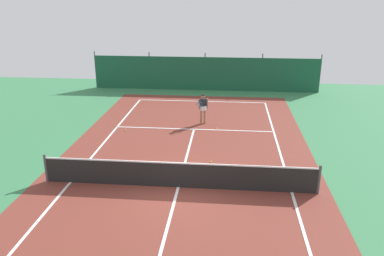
{
  "coord_description": "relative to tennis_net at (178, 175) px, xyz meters",
  "views": [
    {
      "loc": [
        1.73,
        -12.72,
        6.83
      ],
      "look_at": [
        0.12,
        4.06,
        0.9
      ],
      "focal_mm": 36.49,
      "sensor_mm": 36.0,
      "label": 1
    }
  ],
  "objects": [
    {
      "name": "tennis_ball_by_sideline",
      "position": [
        1.08,
        2.32,
        -0.48
      ],
      "size": [
        0.07,
        0.07,
        0.07
      ],
      "primitive_type": "sphere",
      "color": "#CCDB33",
      "rests_on": "ground"
    },
    {
      "name": "back_fence",
      "position": [
        -0.0,
        15.56,
        0.16
      ],
      "size": [
        16.3,
        0.98,
        2.7
      ],
      "color": "#195138",
      "rests_on": "ground"
    },
    {
      "name": "tennis_ball_near_player",
      "position": [
        1.17,
        6.59,
        -0.48
      ],
      "size": [
        0.07,
        0.07,
        0.07
      ],
      "primitive_type": "sphere",
      "color": "#CCDB33",
      "rests_on": "ground"
    },
    {
      "name": "ground_plane",
      "position": [
        0.0,
        0.0,
        -0.51
      ],
      "size": [
        36.0,
        36.0,
        0.0
      ],
      "primitive_type": "plane",
      "color": "#387A4C"
    },
    {
      "name": "court_surface",
      "position": [
        0.0,
        0.0,
        -0.51
      ],
      "size": [
        11.02,
        26.6,
        0.01
      ],
      "color": "brown",
      "rests_on": "ground"
    },
    {
      "name": "tennis_ball_midcourt",
      "position": [
        -3.52,
        5.83,
        -0.48
      ],
      "size": [
        0.07,
        0.07,
        0.07
      ],
      "primitive_type": "sphere",
      "color": "#CCDB33",
      "rests_on": "ground"
    },
    {
      "name": "tennis_player",
      "position": [
        0.39,
        7.37,
        0.45
      ],
      "size": [
        0.6,
        0.81,
        1.64
      ],
      "rotation": [
        0.0,
        0.0,
        3.4
      ],
      "color": "#9E7051",
      "rests_on": "ground"
    },
    {
      "name": "tennis_net",
      "position": [
        0.0,
        0.0,
        0.0
      ],
      "size": [
        10.12,
        0.1,
        1.1
      ],
      "color": "black",
      "rests_on": "ground"
    }
  ]
}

